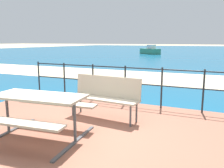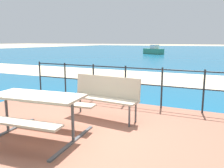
{
  "view_description": "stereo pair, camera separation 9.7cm",
  "coord_description": "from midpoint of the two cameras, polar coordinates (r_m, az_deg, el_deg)",
  "views": [
    {
      "loc": [
        2.25,
        -3.37,
        1.74
      ],
      "look_at": [
        -0.16,
        1.93,
        0.67
      ],
      "focal_mm": 37.81,
      "sensor_mm": 36.0,
      "label": 1
    },
    {
      "loc": [
        2.33,
        -3.33,
        1.74
      ],
      "look_at": [
        -0.16,
        1.93,
        0.67
      ],
      "focal_mm": 37.81,
      "sensor_mm": 36.0,
      "label": 2
    }
  ],
  "objects": [
    {
      "name": "beach_strip",
      "position": [
        11.37,
        13.44,
        1.33
      ],
      "size": [
        54.03,
        4.35,
        0.01
      ],
      "primitive_type": "cube",
      "rotation": [
        0.0,
        0.0,
        0.01
      ],
      "color": "beige",
      "rests_on": "ground"
    },
    {
      "name": "sea_water",
      "position": [
        43.45,
        22.5,
        7.31
      ],
      "size": [
        90.0,
        90.0,
        0.01
      ],
      "primitive_type": "cube",
      "color": "#145B84",
      "rests_on": "ground"
    },
    {
      "name": "patio_paving",
      "position": [
        4.4,
        -8.48,
        -12.57
      ],
      "size": [
        6.4,
        5.2,
        0.06
      ],
      "primitive_type": "cube",
      "color": "#935B47",
      "rests_on": "ground"
    },
    {
      "name": "picnic_table",
      "position": [
        4.28,
        -16.99,
        -4.84
      ],
      "size": [
        1.75,
        1.6,
        0.77
      ],
      "rotation": [
        0.0,
        0.0,
        0.1
      ],
      "color": "#BCAD93",
      "rests_on": "patio_paving"
    },
    {
      "name": "ground_plane",
      "position": [
        4.41,
        -8.47,
        -12.93
      ],
      "size": [
        240.0,
        240.0,
        0.0
      ],
      "primitive_type": "plane",
      "color": "tan"
    },
    {
      "name": "park_bench",
      "position": [
        5.15,
        -1.29,
        -2.26
      ],
      "size": [
        1.63,
        0.55,
        0.92
      ],
      "rotation": [
        0.0,
        0.0,
        -0.08
      ],
      "color": "#BCAD93",
      "rests_on": "patio_paving"
    },
    {
      "name": "railing_fence",
      "position": [
        6.3,
        3.7,
        0.85
      ],
      "size": [
        5.94,
        0.04,
        1.04
      ],
      "color": "#1E2328",
      "rests_on": "patio_paving"
    },
    {
      "name": "boat_near",
      "position": [
        32.1,
        9.94,
        7.92
      ],
      "size": [
        3.39,
        2.83,
        1.23
      ],
      "rotation": [
        0.0,
        0.0,
        2.51
      ],
      "color": "#338466",
      "rests_on": "sea_water"
    }
  ]
}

